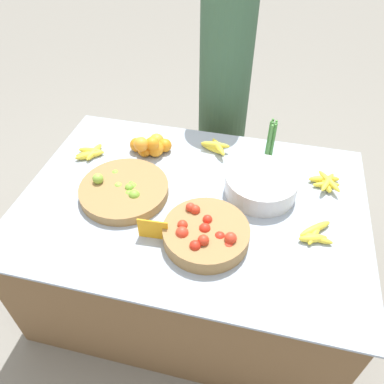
{
  "coord_description": "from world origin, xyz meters",
  "views": [
    {
      "loc": [
        0.28,
        -1.16,
        1.85
      ],
      "look_at": [
        0.0,
        0.0,
        0.72
      ],
      "focal_mm": 35.0,
      "sensor_mm": 36.0,
      "label": 1
    }
  ],
  "objects_px": {
    "tomato_basket": "(206,234)",
    "lime_bowl": "(124,190)",
    "price_sign": "(153,229)",
    "vendor_person": "(224,96)",
    "metal_bowl": "(261,185)"
  },
  "relations": [
    {
      "from": "tomato_basket",
      "to": "vendor_person",
      "type": "relative_size",
      "value": 0.22
    },
    {
      "from": "lime_bowl",
      "to": "tomato_basket",
      "type": "bearing_deg",
      "value": -23.17
    },
    {
      "from": "lime_bowl",
      "to": "price_sign",
      "type": "distance_m",
      "value": 0.3
    },
    {
      "from": "tomato_basket",
      "to": "lime_bowl",
      "type": "bearing_deg",
      "value": 156.83
    },
    {
      "from": "tomato_basket",
      "to": "price_sign",
      "type": "height_order",
      "value": "tomato_basket"
    },
    {
      "from": "tomato_basket",
      "to": "metal_bowl",
      "type": "xyz_separation_m",
      "value": [
        0.19,
        0.33,
        0.01
      ]
    },
    {
      "from": "metal_bowl",
      "to": "vendor_person",
      "type": "height_order",
      "value": "vendor_person"
    },
    {
      "from": "price_sign",
      "to": "vendor_person",
      "type": "bearing_deg",
      "value": 81.48
    },
    {
      "from": "lime_bowl",
      "to": "vendor_person",
      "type": "xyz_separation_m",
      "value": [
        0.3,
        0.88,
        0.04
      ]
    },
    {
      "from": "price_sign",
      "to": "metal_bowl",
      "type": "bearing_deg",
      "value": 39.72
    },
    {
      "from": "lime_bowl",
      "to": "metal_bowl",
      "type": "height_order",
      "value": "metal_bowl"
    },
    {
      "from": "metal_bowl",
      "to": "price_sign",
      "type": "relative_size",
      "value": 2.63
    },
    {
      "from": "lime_bowl",
      "to": "vendor_person",
      "type": "relative_size",
      "value": 0.26
    },
    {
      "from": "lime_bowl",
      "to": "metal_bowl",
      "type": "distance_m",
      "value": 0.62
    },
    {
      "from": "vendor_person",
      "to": "metal_bowl",
      "type": "bearing_deg",
      "value": -67.81
    }
  ]
}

